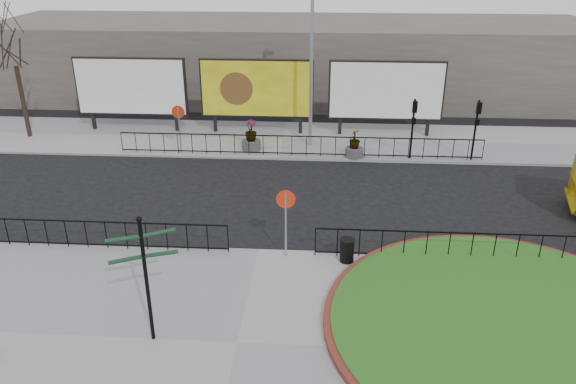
# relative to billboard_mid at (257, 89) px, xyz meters

# --- Properties ---
(ground) EXTENTS (90.00, 90.00, 0.00)m
(ground) POSITION_rel_billboard_mid_xyz_m (1.50, -12.97, -2.60)
(ground) COLOR black
(ground) RESTS_ON ground
(pavement_near) EXTENTS (30.00, 10.00, 0.12)m
(pavement_near) POSITION_rel_billboard_mid_xyz_m (1.50, -17.97, -2.54)
(pavement_near) COLOR gray
(pavement_near) RESTS_ON ground
(pavement_far) EXTENTS (44.00, 6.00, 0.12)m
(pavement_far) POSITION_rel_billboard_mid_xyz_m (1.50, -0.97, -2.54)
(pavement_far) COLOR gray
(pavement_far) RESTS_ON ground
(brick_edge) EXTENTS (10.40, 10.40, 0.18)m
(brick_edge) POSITION_rel_billboard_mid_xyz_m (9.00, -16.97, -2.39)
(brick_edge) COLOR maroon
(brick_edge) RESTS_ON pavement_near
(grass_lawn) EXTENTS (10.00, 10.00, 0.22)m
(grass_lawn) POSITION_rel_billboard_mid_xyz_m (9.00, -16.97, -2.37)
(grass_lawn) COLOR #1F5215
(grass_lawn) RESTS_ON pavement_near
(railing_near_left) EXTENTS (10.00, 0.10, 1.10)m
(railing_near_left) POSITION_rel_billboard_mid_xyz_m (-4.50, -13.27, -1.93)
(railing_near_left) COLOR black
(railing_near_left) RESTS_ON pavement_near
(railing_near_right) EXTENTS (9.00, 0.10, 1.10)m
(railing_near_right) POSITION_rel_billboard_mid_xyz_m (8.00, -13.27, -1.93)
(railing_near_right) COLOR black
(railing_near_right) RESTS_ON pavement_near
(railing_far) EXTENTS (18.00, 0.10, 1.10)m
(railing_far) POSITION_rel_billboard_mid_xyz_m (2.50, -3.67, -1.93)
(railing_far) COLOR black
(railing_far) RESTS_ON pavement_far
(speed_sign_far) EXTENTS (0.64, 0.07, 2.47)m
(speed_sign_far) POSITION_rel_billboard_mid_xyz_m (-3.50, -3.57, -0.68)
(speed_sign_far) COLOR gray
(speed_sign_far) RESTS_ON pavement_far
(speed_sign_near) EXTENTS (0.64, 0.07, 2.47)m
(speed_sign_near) POSITION_rel_billboard_mid_xyz_m (2.50, -13.37, -0.68)
(speed_sign_near) COLOR gray
(speed_sign_near) RESTS_ON pavement_near
(billboard_left) EXTENTS (6.20, 0.31, 4.10)m
(billboard_left) POSITION_rel_billboard_mid_xyz_m (-7.00, 0.00, 0.00)
(billboard_left) COLOR black
(billboard_left) RESTS_ON pavement_far
(billboard_mid) EXTENTS (6.20, 0.31, 4.10)m
(billboard_mid) POSITION_rel_billboard_mid_xyz_m (0.00, 0.00, 0.00)
(billboard_mid) COLOR black
(billboard_mid) RESTS_ON pavement_far
(billboard_right) EXTENTS (6.20, 0.31, 4.10)m
(billboard_right) POSITION_rel_billboard_mid_xyz_m (7.00, 0.00, 0.00)
(billboard_right) COLOR black
(billboard_right) RESTS_ON pavement_far
(lamp_post) EXTENTS (0.74, 0.18, 9.23)m
(lamp_post) POSITION_rel_billboard_mid_xyz_m (3.01, -1.97, 2.23)
(lamp_post) COLOR gray
(lamp_post) RESTS_ON pavement_far
(signal_pole_a) EXTENTS (0.22, 0.26, 3.00)m
(signal_pole_a) POSITION_rel_billboard_mid_xyz_m (8.00, -3.63, -0.50)
(signal_pole_a) COLOR black
(signal_pole_a) RESTS_ON pavement_far
(signal_pole_b) EXTENTS (0.22, 0.26, 3.00)m
(signal_pole_b) POSITION_rel_billboard_mid_xyz_m (11.00, -3.63, -0.50)
(signal_pole_b) COLOR black
(signal_pole_b) RESTS_ON pavement_far
(tree_left) EXTENTS (2.00, 2.00, 7.00)m
(tree_left) POSITION_rel_billboard_mid_xyz_m (-12.50, -1.47, 1.02)
(tree_left) COLOR #2D2119
(tree_left) RESTS_ON pavement_far
(building_backdrop) EXTENTS (40.00, 10.00, 5.00)m
(building_backdrop) POSITION_rel_billboard_mid_xyz_m (1.50, 9.03, -0.10)
(building_backdrop) COLOR #615B55
(building_backdrop) RESTS_ON ground
(fingerpost_sign) EXTENTS (1.69, 0.94, 3.73)m
(fingerpost_sign) POSITION_rel_billboard_mid_xyz_m (-0.82, -17.94, -0.23)
(fingerpost_sign) COLOR black
(fingerpost_sign) RESTS_ON pavement_near
(litter_bin) EXTENTS (0.51, 0.51, 0.84)m
(litter_bin) POSITION_rel_billboard_mid_xyz_m (4.57, -13.57, -2.05)
(litter_bin) COLOR black
(litter_bin) RESTS_ON pavement_near
(planter_a) EXTENTS (0.97, 0.97, 1.58)m
(planter_a) POSITION_rel_billboard_mid_xyz_m (0.00, -2.88, -1.87)
(planter_a) COLOR #4C4C4F
(planter_a) RESTS_ON pavement_far
(planter_c) EXTENTS (0.90, 0.90, 1.42)m
(planter_c) POSITION_rel_billboard_mid_xyz_m (5.25, -3.57, -1.95)
(planter_c) COLOR #4C4C4F
(planter_c) RESTS_ON pavement_far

